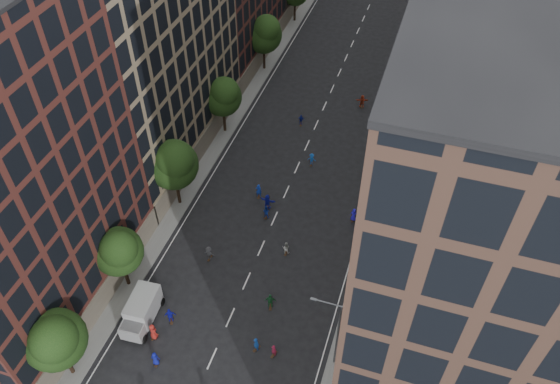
{
  "coord_description": "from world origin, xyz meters",
  "views": [
    {
      "loc": [
        13.33,
        -12.26,
        45.5
      ],
      "look_at": [
        -0.08,
        29.34,
        2.0
      ],
      "focal_mm": 35.0,
      "sensor_mm": 36.0,
      "label": 1
    }
  ],
  "objects_px": {
    "streetlamp_far": "(399,108)",
    "cargo_van": "(141,311)",
    "skater_1": "(256,344)",
    "skater_0": "(155,359)",
    "streetlamp_near": "(335,332)"
  },
  "relations": [
    {
      "from": "streetlamp_near",
      "to": "cargo_van",
      "type": "bearing_deg",
      "value": -176.12
    },
    {
      "from": "skater_0",
      "to": "cargo_van",
      "type": "bearing_deg",
      "value": -61.38
    },
    {
      "from": "streetlamp_near",
      "to": "cargo_van",
      "type": "distance_m",
      "value": 18.6
    },
    {
      "from": "cargo_van",
      "to": "skater_0",
      "type": "height_order",
      "value": "cargo_van"
    },
    {
      "from": "streetlamp_far",
      "to": "skater_1",
      "type": "xyz_separation_m",
      "value": [
        -6.84,
        -33.87,
        -4.29
      ]
    },
    {
      "from": "streetlamp_near",
      "to": "skater_0",
      "type": "bearing_deg",
      "value": -161.63
    },
    {
      "from": "streetlamp_far",
      "to": "cargo_van",
      "type": "height_order",
      "value": "streetlamp_far"
    },
    {
      "from": "skater_1",
      "to": "cargo_van",
      "type": "bearing_deg",
      "value": 26.55
    },
    {
      "from": "streetlamp_near",
      "to": "skater_1",
      "type": "xyz_separation_m",
      "value": [
        -6.84,
        -0.87,
        -4.29
      ]
    },
    {
      "from": "cargo_van",
      "to": "streetlamp_near",
      "type": "bearing_deg",
      "value": -0.06
    },
    {
      "from": "streetlamp_near",
      "to": "skater_0",
      "type": "relative_size",
      "value": 5.56
    },
    {
      "from": "streetlamp_far",
      "to": "streetlamp_near",
      "type": "bearing_deg",
      "value": -90.0
    },
    {
      "from": "streetlamp_near",
      "to": "streetlamp_far",
      "type": "bearing_deg",
      "value": 90.0
    },
    {
      "from": "skater_1",
      "to": "skater_0",
      "type": "bearing_deg",
      "value": 51.55
    },
    {
      "from": "streetlamp_far",
      "to": "skater_0",
      "type": "height_order",
      "value": "streetlamp_far"
    }
  ]
}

